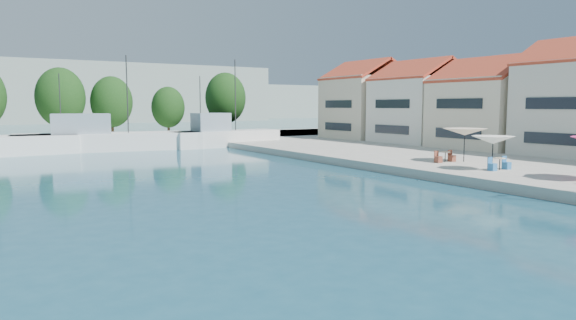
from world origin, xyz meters
TOP-DOWN VIEW (x-y plane):
  - quay_right at (22.00, 30.00)m, footprint 32.00×92.00m
  - quay_far at (-8.00, 67.00)m, footprint 90.00×16.00m
  - hill_east at (40.00, 180.00)m, footprint 140.00×40.00m
  - building_04 at (24.00, 33.00)m, footprint 9.00×8.80m
  - building_05 at (24.00, 42.00)m, footprint 8.40×8.80m
  - building_06 at (24.00, 51.00)m, footprint 9.00×8.80m
  - trawler_03 at (-6.33, 56.19)m, footprint 18.86×7.44m
  - trawler_04 at (6.18, 54.46)m, footprint 12.85×4.32m
  - tree_05 at (-8.53, 70.20)m, footprint 5.87×5.87m
  - tree_06 at (-2.53, 69.79)m, footprint 5.25×5.25m
  - tree_07 at (4.69, 69.08)m, footprint 4.44×4.44m
  - tree_08 at (14.07, 71.08)m, footprint 5.98×5.98m
  - umbrella_white at (9.82, 21.89)m, footprint 2.64×2.64m
  - umbrella_cream at (12.16, 26.01)m, footprint 3.15×3.15m
  - cafe_table_02 at (10.19, 21.62)m, footprint 1.82×0.70m
  - cafe_table_03 at (10.77, 26.50)m, footprint 1.82×0.70m

SIDE VIEW (x-z plane):
  - quay_right at x=22.00m, z-range 0.00..0.60m
  - quay_far at x=-8.00m, z-range 0.00..0.60m
  - cafe_table_02 at x=10.19m, z-range 0.51..1.27m
  - cafe_table_03 at x=10.77m, z-range 0.51..1.27m
  - trawler_03 at x=-6.33m, z-range -4.03..6.17m
  - trawler_04 at x=6.18m, z-range -4.03..6.17m
  - umbrella_white at x=9.82m, z-range 1.42..3.55m
  - umbrella_cream at x=12.16m, z-range 1.55..3.95m
  - tree_07 at x=4.69m, z-range 1.10..7.67m
  - building_04 at x=24.00m, z-range 0.42..9.62m
  - tree_06 at x=-2.53m, z-range 1.20..8.98m
  - building_05 at x=24.00m, z-range 0.41..10.11m
  - building_06 at x=24.00m, z-range 0.40..10.60m
  - tree_05 at x=-8.53m, z-range 1.27..9.96m
  - tree_08 at x=14.07m, z-range 1.28..10.14m
  - hill_east at x=40.00m, z-range 0.00..12.00m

